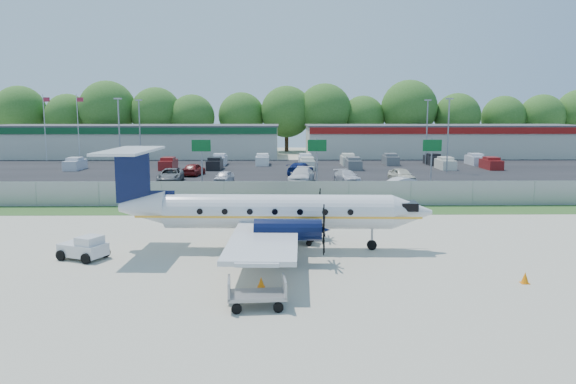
{
  "coord_description": "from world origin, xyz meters",
  "views": [
    {
      "loc": [
        -0.5,
        -30.45,
        7.63
      ],
      "look_at": [
        0.0,
        6.0,
        2.3
      ],
      "focal_mm": 35.0,
      "sensor_mm": 36.0,
      "label": 1
    }
  ],
  "objects_px": {
    "baggage_cart_near": "(299,236)",
    "aircraft": "(271,211)",
    "baggage_cart_far": "(257,294)",
    "pushback_tug": "(85,248)"
  },
  "relations": [
    {
      "from": "baggage_cart_near",
      "to": "baggage_cart_far",
      "type": "relative_size",
      "value": 0.87
    },
    {
      "from": "aircraft",
      "to": "pushback_tug",
      "type": "bearing_deg",
      "value": -168.75
    },
    {
      "from": "aircraft",
      "to": "baggage_cart_near",
      "type": "height_order",
      "value": "aircraft"
    },
    {
      "from": "baggage_cart_far",
      "to": "aircraft",
      "type": "bearing_deg",
      "value": 87.42
    },
    {
      "from": "aircraft",
      "to": "baggage_cart_near",
      "type": "bearing_deg",
      "value": 40.26
    },
    {
      "from": "pushback_tug",
      "to": "baggage_cart_near",
      "type": "distance_m",
      "value": 11.66
    },
    {
      "from": "baggage_cart_near",
      "to": "aircraft",
      "type": "bearing_deg",
      "value": -139.74
    },
    {
      "from": "pushback_tug",
      "to": "baggage_cart_far",
      "type": "bearing_deg",
      "value": -38.63
    },
    {
      "from": "baggage_cart_near",
      "to": "baggage_cart_far",
      "type": "height_order",
      "value": "baggage_cart_far"
    },
    {
      "from": "pushback_tug",
      "to": "baggage_cart_near",
      "type": "height_order",
      "value": "pushback_tug"
    }
  ]
}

